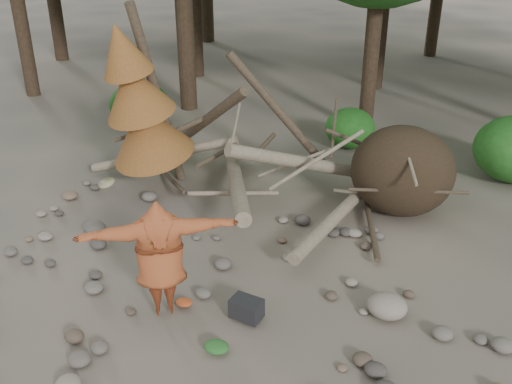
% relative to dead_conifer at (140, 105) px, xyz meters
% --- Properties ---
extents(ground, '(120.00, 120.00, 0.00)m').
position_rel_dead_conifer_xyz_m(ground, '(3.12, -3.37, -2.11)').
color(ground, '#514C44').
rests_on(ground, ground).
extents(deadfall_pile, '(8.55, 5.24, 3.30)m').
position_rel_dead_conifer_xyz_m(deadfall_pile, '(5.13, 0.87, -1.16)').
color(deadfall_pile, '#332619').
rests_on(deadfall_pile, ground).
extents(dead_conifer, '(2.06, 2.16, 4.35)m').
position_rel_dead_conifer_xyz_m(dead_conifer, '(0.00, 0.00, 0.00)').
color(dead_conifer, '#4C3F30').
rests_on(dead_conifer, ground).
extents(bush_left, '(1.80, 1.80, 1.44)m').
position_rel_dead_conifer_xyz_m(bush_left, '(-2.38, 3.83, -1.39)').
color(bush_left, '#194D14').
rests_on(bush_left, ground).
extents(bush_mid, '(1.40, 1.40, 1.12)m').
position_rel_dead_conifer_xyz_m(bush_mid, '(3.92, 4.43, -1.55)').
color(bush_mid, '#22621C').
rests_on(bush_mid, ground).
extents(frisbee_thrower, '(2.46, 1.87, 2.14)m').
position_rel_dead_conifer_xyz_m(frisbee_thrower, '(2.58, -3.99, -1.02)').
color(frisbee_thrower, '#9F4824').
rests_on(frisbee_thrower, ground).
extents(backpack, '(0.55, 0.41, 0.33)m').
position_rel_dead_conifer_xyz_m(backpack, '(3.90, -3.67, -1.95)').
color(backpack, black).
rests_on(backpack, ground).
extents(cloth_green, '(0.38, 0.32, 0.14)m').
position_rel_dead_conifer_xyz_m(cloth_green, '(3.75, -4.55, -2.04)').
color(cloth_green, '#296127').
rests_on(cloth_green, ground).
extents(cloth_orange, '(0.29, 0.24, 0.11)m').
position_rel_dead_conifer_xyz_m(cloth_orange, '(2.80, -3.72, -2.06)').
color(cloth_orange, '#B6491F').
rests_on(cloth_orange, ground).
extents(boulder_mid_right, '(0.65, 0.59, 0.39)m').
position_rel_dead_conifer_xyz_m(boulder_mid_right, '(6.01, -2.80, -1.91)').
color(boulder_mid_right, gray).
rests_on(boulder_mid_right, ground).
extents(boulder_mid_left, '(0.46, 0.42, 0.28)m').
position_rel_dead_conifer_xyz_m(boulder_mid_left, '(-0.01, -2.14, -1.97)').
color(boulder_mid_left, '#645D54').
rests_on(boulder_mid_left, ground).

